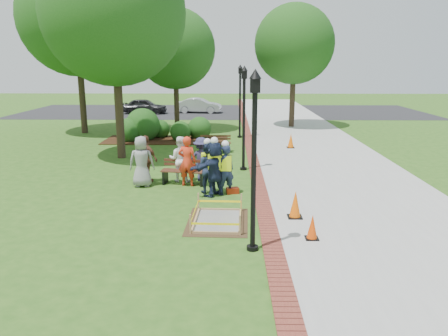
{
  "coord_description": "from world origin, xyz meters",
  "views": [
    {
      "loc": [
        0.72,
        -12.74,
        4.4
      ],
      "look_at": [
        0.5,
        1.2,
        1.0
      ],
      "focal_mm": 35.0,
      "sensor_mm": 36.0,
      "label": 1
    }
  ],
  "objects_px": {
    "hivis_worker_a": "(214,167)",
    "hivis_worker_c": "(208,166)",
    "bench_near": "(184,177)",
    "lamp_near": "(254,149)",
    "cone_front": "(312,228)",
    "wet_concrete_pad": "(218,214)",
    "hivis_worker_b": "(225,168)"
  },
  "relations": [
    {
      "from": "bench_near",
      "to": "hivis_worker_c",
      "type": "distance_m",
      "value": 1.55
    },
    {
      "from": "cone_front",
      "to": "wet_concrete_pad",
      "type": "bearing_deg",
      "value": 153.46
    },
    {
      "from": "bench_near",
      "to": "hivis_worker_a",
      "type": "height_order",
      "value": "hivis_worker_a"
    },
    {
      "from": "hivis_worker_a",
      "to": "cone_front",
      "type": "bearing_deg",
      "value": -54.83
    },
    {
      "from": "lamp_near",
      "to": "hivis_worker_a",
      "type": "relative_size",
      "value": 2.12
    },
    {
      "from": "hivis_worker_a",
      "to": "wet_concrete_pad",
      "type": "bearing_deg",
      "value": -85.91
    },
    {
      "from": "hivis_worker_a",
      "to": "hivis_worker_c",
      "type": "distance_m",
      "value": 0.43
    },
    {
      "from": "wet_concrete_pad",
      "to": "bench_near",
      "type": "bearing_deg",
      "value": 109.29
    },
    {
      "from": "hivis_worker_a",
      "to": "hivis_worker_c",
      "type": "bearing_deg",
      "value": 125.33
    },
    {
      "from": "cone_front",
      "to": "bench_near",
      "type": "bearing_deg",
      "value": 126.64
    },
    {
      "from": "wet_concrete_pad",
      "to": "hivis_worker_c",
      "type": "relative_size",
      "value": 1.24
    },
    {
      "from": "wet_concrete_pad",
      "to": "lamp_near",
      "type": "xyz_separation_m",
      "value": [
        0.89,
        -1.87,
        2.25
      ]
    },
    {
      "from": "bench_near",
      "to": "cone_front",
      "type": "height_order",
      "value": "bench_near"
    },
    {
      "from": "cone_front",
      "to": "lamp_near",
      "type": "bearing_deg",
      "value": -156.96
    },
    {
      "from": "bench_near",
      "to": "hivis_worker_b",
      "type": "relative_size",
      "value": 0.92
    },
    {
      "from": "bench_near",
      "to": "hivis_worker_a",
      "type": "bearing_deg",
      "value": -49.69
    },
    {
      "from": "hivis_worker_a",
      "to": "hivis_worker_c",
      "type": "height_order",
      "value": "hivis_worker_a"
    },
    {
      "from": "wet_concrete_pad",
      "to": "cone_front",
      "type": "relative_size",
      "value": 3.57
    },
    {
      "from": "cone_front",
      "to": "lamp_near",
      "type": "distance_m",
      "value": 2.74
    },
    {
      "from": "cone_front",
      "to": "hivis_worker_c",
      "type": "xyz_separation_m",
      "value": [
        -2.86,
        4.06,
        0.62
      ]
    },
    {
      "from": "hivis_worker_c",
      "to": "wet_concrete_pad",
      "type": "bearing_deg",
      "value": -81.48
    },
    {
      "from": "bench_near",
      "to": "hivis_worker_c",
      "type": "xyz_separation_m",
      "value": [
        0.93,
        -1.04,
        0.66
      ]
    },
    {
      "from": "hivis_worker_a",
      "to": "lamp_near",
      "type": "bearing_deg",
      "value": -76.21
    },
    {
      "from": "bench_near",
      "to": "cone_front",
      "type": "relative_size",
      "value": 2.59
    },
    {
      "from": "bench_near",
      "to": "cone_front",
      "type": "bearing_deg",
      "value": -53.36
    },
    {
      "from": "lamp_near",
      "to": "hivis_worker_a",
      "type": "xyz_separation_m",
      "value": [
        -1.07,
        4.37,
        -1.49
      ]
    },
    {
      "from": "hivis_worker_b",
      "to": "hivis_worker_a",
      "type": "bearing_deg",
      "value": -155.65
    },
    {
      "from": "cone_front",
      "to": "hivis_worker_a",
      "type": "bearing_deg",
      "value": 125.17
    },
    {
      "from": "lamp_near",
      "to": "hivis_worker_a",
      "type": "distance_m",
      "value": 4.74
    },
    {
      "from": "wet_concrete_pad",
      "to": "lamp_near",
      "type": "bearing_deg",
      "value": -64.49
    },
    {
      "from": "lamp_near",
      "to": "hivis_worker_b",
      "type": "xyz_separation_m",
      "value": [
        -0.71,
        4.53,
        -1.56
      ]
    },
    {
      "from": "cone_front",
      "to": "hivis_worker_b",
      "type": "xyz_separation_m",
      "value": [
        -2.26,
        3.87,
        0.61
      ]
    }
  ]
}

